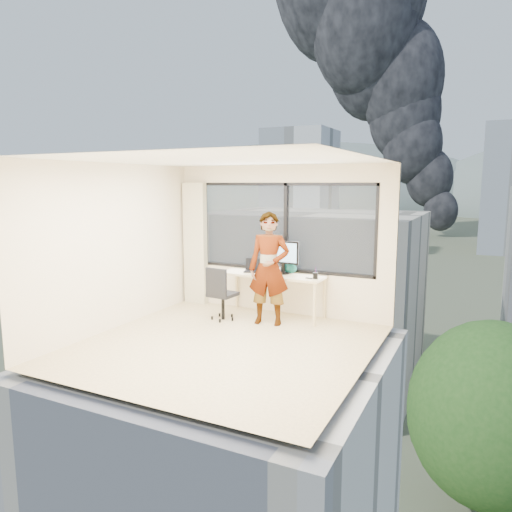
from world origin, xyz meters
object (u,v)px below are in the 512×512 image
Objects in this scene: person at (269,269)px; game_console at (271,269)px; chair at (223,293)px; laptop at (253,266)px; desk at (273,295)px; handbag at (290,268)px; monitor at (283,257)px.

game_console is at bearing 100.30° from person.
chair is at bearing 178.02° from person.
laptop is at bearing 67.41° from chair.
chair is at bearing -134.26° from laptop.
person is at bearing -81.69° from game_console.
desk is 0.98× the size of person.
handbag is (0.25, 0.17, 0.47)m from desk.
handbag is at bearing 45.89° from monitor.
person is 0.62m from handbag.
monitor is 1.73× the size of laptop.
desk is 0.56m from handbag.
laptop is at bearing 178.37° from desk.
desk is 0.69m from monitor.
desk is 1.94× the size of chair.
handbag is at bearing 43.14° from chair.
laptop is 0.65m from handbag.
monitor reaches higher than chair.
chair is 2.68× the size of game_console.
handbag reaches higher than desk.
laptop is at bearing -167.81° from monitor.
game_console is 0.32m from laptop.
person is 5.49× the size of laptop.
chair is (-0.67, -0.56, 0.09)m from desk.
desk is at bearing -70.42° from game_console.
game_console is at bearing 57.37° from chair.
chair is 1.60× the size of monitor.
monitor reaches higher than handbag.
monitor is at bearing 75.77° from person.
person is at bearing -100.00° from handbag.
person is 3.18× the size of monitor.
desk is 0.70m from person.
laptop is (-0.27, -0.17, 0.06)m from game_console.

